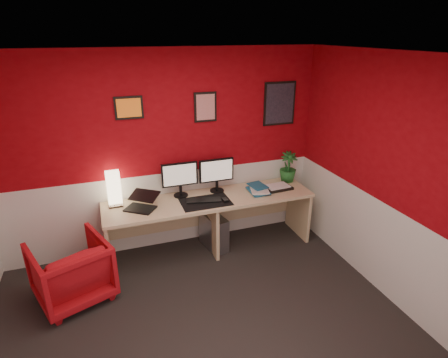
# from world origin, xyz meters

# --- Properties ---
(ground) EXTENTS (4.00, 3.50, 0.01)m
(ground) POSITION_xyz_m (0.00, 0.00, 0.00)
(ground) COLOR black
(ground) RESTS_ON ground
(ceiling) EXTENTS (4.00, 3.50, 0.01)m
(ceiling) POSITION_xyz_m (0.00, 0.00, 2.50)
(ceiling) COLOR white
(ceiling) RESTS_ON ground
(wall_back) EXTENTS (4.00, 0.01, 2.50)m
(wall_back) POSITION_xyz_m (0.00, 1.75, 1.25)
(wall_back) COLOR maroon
(wall_back) RESTS_ON ground
(wall_right) EXTENTS (0.01, 3.50, 2.50)m
(wall_right) POSITION_xyz_m (2.00, 0.00, 1.25)
(wall_right) COLOR maroon
(wall_right) RESTS_ON ground
(wainscot_back) EXTENTS (4.00, 0.01, 1.00)m
(wainscot_back) POSITION_xyz_m (0.00, 1.75, 0.50)
(wainscot_back) COLOR silver
(wainscot_back) RESTS_ON ground
(wainscot_right) EXTENTS (0.01, 3.50, 1.00)m
(wainscot_right) POSITION_xyz_m (2.00, 0.00, 0.50)
(wainscot_right) COLOR silver
(wainscot_right) RESTS_ON ground
(desk) EXTENTS (2.60, 0.65, 0.73)m
(desk) POSITION_xyz_m (0.49, 1.41, 0.36)
(desk) COLOR #CEB384
(desk) RESTS_ON ground
(shoji_lamp) EXTENTS (0.16, 0.16, 0.40)m
(shoji_lamp) POSITION_xyz_m (-0.63, 1.59, 0.93)
(shoji_lamp) COLOR #FFE5B2
(shoji_lamp) RESTS_ON desk
(laptop) EXTENTS (0.40, 0.38, 0.22)m
(laptop) POSITION_xyz_m (-0.37, 1.38, 0.84)
(laptop) COLOR black
(laptop) RESTS_ON desk
(monitor_left) EXTENTS (0.45, 0.06, 0.58)m
(monitor_left) POSITION_xyz_m (0.16, 1.60, 1.02)
(monitor_left) COLOR black
(monitor_left) RESTS_ON desk
(monitor_right) EXTENTS (0.45, 0.06, 0.58)m
(monitor_right) POSITION_xyz_m (0.64, 1.58, 1.02)
(monitor_right) COLOR black
(monitor_right) RESTS_ON desk
(desk_mat) EXTENTS (0.60, 0.38, 0.01)m
(desk_mat) POSITION_xyz_m (0.40, 1.31, 0.73)
(desk_mat) COLOR black
(desk_mat) RESTS_ON desk
(keyboard) EXTENTS (0.44, 0.23, 0.02)m
(keyboard) POSITION_xyz_m (0.39, 1.35, 0.74)
(keyboard) COLOR black
(keyboard) RESTS_ON desk_mat
(mouse) EXTENTS (0.06, 0.10, 0.03)m
(mouse) POSITION_xyz_m (0.63, 1.26, 0.75)
(mouse) COLOR black
(mouse) RESTS_ON desk_mat
(book_bottom) EXTENTS (0.24, 0.32, 0.03)m
(book_bottom) POSITION_xyz_m (1.01, 1.38, 0.74)
(book_bottom) COLOR #1A597A
(book_bottom) RESTS_ON desk
(book_middle) EXTENTS (0.29, 0.35, 0.02)m
(book_middle) POSITION_xyz_m (1.03, 1.40, 0.77)
(book_middle) COLOR silver
(book_middle) RESTS_ON book_bottom
(book_top) EXTENTS (0.22, 0.28, 0.02)m
(book_top) POSITION_xyz_m (1.05, 1.42, 0.79)
(book_top) COLOR #1A597A
(book_top) RESTS_ON book_middle
(zen_tray) EXTENTS (0.37, 0.28, 0.03)m
(zen_tray) POSITION_xyz_m (1.42, 1.40, 0.74)
(zen_tray) COLOR black
(zen_tray) RESTS_ON desk
(potted_plant) EXTENTS (0.26, 0.26, 0.41)m
(potted_plant) POSITION_xyz_m (1.66, 1.59, 0.94)
(potted_plant) COLOR #19591E
(potted_plant) RESTS_ON desk
(pc_tower) EXTENTS (0.29, 0.48, 0.45)m
(pc_tower) POSITION_xyz_m (0.54, 1.44, 0.23)
(pc_tower) COLOR #99999E
(pc_tower) RESTS_ON ground
(armchair) EXTENTS (0.92, 0.94, 0.67)m
(armchair) POSITION_xyz_m (-1.17, 0.99, 0.33)
(armchair) COLOR red
(armchair) RESTS_ON ground
(art_left) EXTENTS (0.32, 0.02, 0.26)m
(art_left) POSITION_xyz_m (-0.36, 1.74, 1.85)
(art_left) COLOR orange
(art_left) RESTS_ON wall_back
(art_center) EXTENTS (0.28, 0.02, 0.36)m
(art_center) POSITION_xyz_m (0.55, 1.74, 1.80)
(art_center) COLOR red
(art_center) RESTS_ON wall_back
(art_right) EXTENTS (0.44, 0.02, 0.56)m
(art_right) POSITION_xyz_m (1.55, 1.74, 1.78)
(art_right) COLOR black
(art_right) RESTS_ON wall_back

